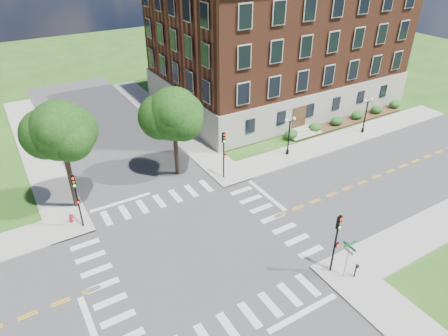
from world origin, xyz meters
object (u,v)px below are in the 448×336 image
traffic_signal_se (336,237)px  street_sign_pole (348,253)px  traffic_signal_ne (224,150)px  traffic_signal_nw (76,195)px  push_button_post (356,270)px  twin_lamp_west (289,134)px  twin_lamp_east (366,114)px  fire_hydrant (71,218)px

traffic_signal_se → street_sign_pole: 1.30m
traffic_signal_ne → street_sign_pole: size_ratio=1.55×
traffic_signal_ne → traffic_signal_nw: same height
push_button_post → twin_lamp_west: bearing=66.2°
traffic_signal_se → twin_lamp_east: traffic_signal_se is taller
traffic_signal_se → twin_lamp_west: 17.19m
twin_lamp_west → fire_hydrant: size_ratio=5.64×
push_button_post → fire_hydrant: (-15.41, 16.43, -0.33)m
traffic_signal_se → fire_hydrant: (-14.42, 15.12, -2.72)m
twin_lamp_east → fire_hydrant: 33.85m
traffic_signal_se → push_button_post: 2.90m
street_sign_pole → fire_hydrant: (-14.80, 16.00, -1.84)m
traffic_signal_ne → traffic_signal_nw: bearing=-177.9°
push_button_post → fire_hydrant: size_ratio=1.60×
traffic_signal_se → traffic_signal_nw: (-13.73, 14.08, 0.00)m
traffic_signal_nw → fire_hydrant: (-0.69, 1.05, -2.72)m
traffic_signal_nw → fire_hydrant: traffic_signal_nw is taller
street_sign_pole → traffic_signal_se: bearing=113.5°
twin_lamp_west → street_sign_pole: 17.79m
traffic_signal_se → fire_hydrant: size_ratio=6.40×
twin_lamp_west → fire_hydrant: twin_lamp_west is taller
traffic_signal_ne → fire_hydrant: size_ratio=6.40×
traffic_signal_se → twin_lamp_west: (8.24, 15.08, -0.66)m
twin_lamp_east → street_sign_pole: twin_lamp_east is taller
street_sign_pole → fire_hydrant: bearing=132.8°
twin_lamp_west → street_sign_pole: (-7.86, -15.96, -0.21)m
traffic_signal_nw → twin_lamp_west: (21.97, 1.00, -0.66)m
twin_lamp_east → street_sign_pole: bearing=-140.6°
traffic_signal_nw → push_button_post: 21.43m
traffic_signal_nw → twin_lamp_east: 33.11m
traffic_signal_se → traffic_signal_nw: size_ratio=1.00×
twin_lamp_east → traffic_signal_nw: bearing=-178.9°
twin_lamp_west → street_sign_pole: twin_lamp_west is taller
traffic_signal_ne → twin_lamp_west: traffic_signal_ne is taller
street_sign_pole → traffic_signal_nw: bearing=133.3°
twin_lamp_west → twin_lamp_east: (11.13, -0.36, 0.00)m
twin_lamp_west → street_sign_pole: size_ratio=1.36×
street_sign_pole → push_button_post: size_ratio=2.58×
traffic_signal_nw → fire_hydrant: bearing=123.3°
twin_lamp_west → push_button_post: bearing=-113.8°
traffic_signal_nw → twin_lamp_west: size_ratio=1.13×
twin_lamp_east → fire_hydrant: bearing=179.3°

